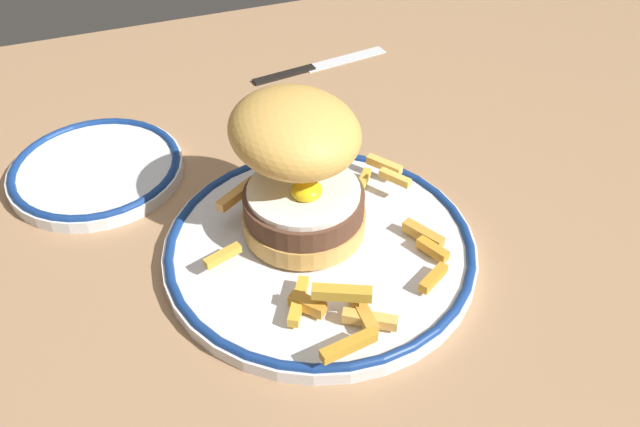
{
  "coord_description": "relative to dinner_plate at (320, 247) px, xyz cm",
  "views": [
    {
      "loc": [
        -13.26,
        -35.5,
        39.66
      ],
      "look_at": [
        0.7,
        1.69,
        4.6
      ],
      "focal_mm": 36.68,
      "sensor_mm": 36.0,
      "label": 1
    }
  ],
  "objects": [
    {
      "name": "burger",
      "position": [
        -0.9,
        2.99,
        6.77
      ],
      "size": [
        15.45,
        15.33,
        12.25
      ],
      "color": "gold",
      "rests_on": "dinner_plate"
    },
    {
      "name": "knife",
      "position": [
        10.11,
        30.38,
        -0.58
      ],
      "size": [
        18.04,
        3.95,
        0.7
      ],
      "color": "black",
      "rests_on": "ground_plane"
    },
    {
      "name": "dinner_plate",
      "position": [
        0.0,
        0.0,
        0.0
      ],
      "size": [
        26.5,
        26.5,
        1.6
      ],
      "color": "silver",
      "rests_on": "ground_plane"
    },
    {
      "name": "ground_plane",
      "position": [
        -0.7,
        -1.69,
        -2.84
      ],
      "size": [
        126.93,
        103.22,
        4.0
      ],
      "primitive_type": "cube",
      "color": "#9E7753"
    },
    {
      "name": "side_plate",
      "position": [
        -16.62,
        17.78,
        -0.0
      ],
      "size": [
        16.69,
        16.69,
        1.6
      ],
      "color": "silver",
      "rests_on": "ground_plane"
    },
    {
      "name": "fries_pile",
      "position": [
        0.93,
        -3.5,
        1.7
      ],
      "size": [
        20.02,
        23.95,
        2.79
      ],
      "color": "orange",
      "rests_on": "dinner_plate"
    }
  ]
}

